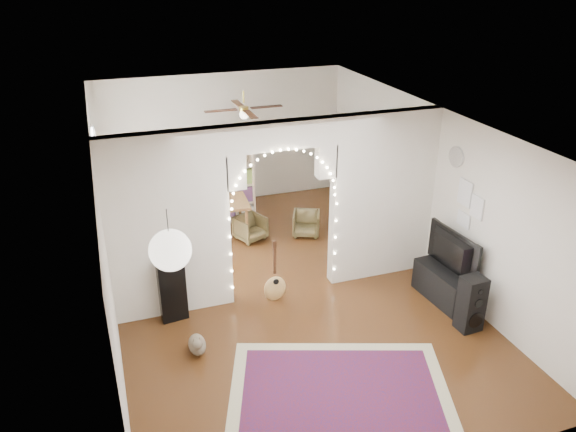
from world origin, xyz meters
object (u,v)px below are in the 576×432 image
object	(u,v)px
bookcase	(215,186)
dining_table	(214,206)
dining_chair_right	(306,224)
acoustic_guitar	(275,279)
media_console	(443,285)
dining_chair_left	(250,228)
floor_speaker	(471,304)

from	to	relation	value
bookcase	dining_table	size ratio (longest dim) A/B	1.22
bookcase	dining_chair_right	distance (m)	1.88
acoustic_guitar	media_console	bearing A→B (deg)	-20.44
bookcase	dining_chair_left	bearing A→B (deg)	-88.54
bookcase	dining_chair_right	size ratio (longest dim) A/B	3.08
floor_speaker	dining_chair_right	bearing A→B (deg)	104.01
dining_table	floor_speaker	bearing A→B (deg)	-50.48
floor_speaker	dining_chair_left	bearing A→B (deg)	116.84
floor_speaker	dining_chair_right	size ratio (longest dim) A/B	1.65
dining_chair_left	dining_chair_right	xyz separation A→B (m)	(1.03, -0.16, -0.00)
acoustic_guitar	bookcase	xyz separation A→B (m)	(-0.23, 2.99, 0.39)
bookcase	dining_table	world-z (taller)	bookcase
bookcase	dining_chair_left	xyz separation A→B (m)	(0.43, -0.90, -0.54)
floor_speaker	dining_chair_left	xyz separation A→B (m)	(-2.12, 3.65, -0.18)
floor_speaker	dining_table	xyz separation A→B (m)	(-2.74, 3.81, 0.28)
acoustic_guitar	media_console	world-z (taller)	acoustic_guitar
dining_chair_left	dining_chair_right	bearing A→B (deg)	-31.79
floor_speaker	dining_chair_left	size ratio (longest dim) A/B	1.64
media_console	acoustic_guitar	bearing A→B (deg)	156.71
acoustic_guitar	dining_chair_left	size ratio (longest dim) A/B	1.73
dining_chair_right	dining_chair_left	bearing A→B (deg)	-165.05
floor_speaker	media_console	world-z (taller)	floor_speaker
dining_table	dining_chair_right	size ratio (longest dim) A/B	2.53
acoustic_guitar	bookcase	size ratio (longest dim) A/B	0.56
floor_speaker	dining_table	distance (m)	4.70
floor_speaker	dining_chair_right	world-z (taller)	floor_speaker
acoustic_guitar	dining_table	bearing A→B (deg)	98.41
media_console	dining_chair_right	bearing A→B (deg)	108.31
dining_chair_left	acoustic_guitar	bearing A→B (deg)	-118.42
dining_table	dining_chair_left	xyz separation A→B (m)	(0.61, -0.16, -0.46)
floor_speaker	dining_table	bearing A→B (deg)	122.34
floor_speaker	dining_chair_right	xyz separation A→B (m)	(-1.09, 3.49, -0.18)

